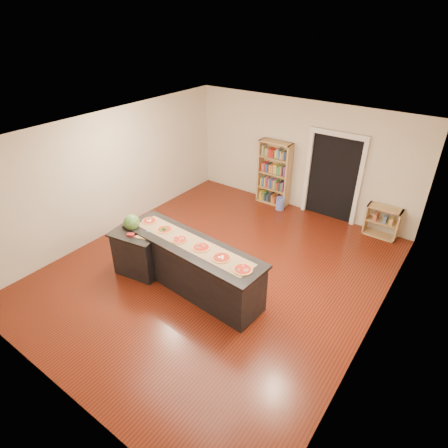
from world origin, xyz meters
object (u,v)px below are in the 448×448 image
Objects in this scene: waste_bin at (280,204)px; watermelon at (132,222)px; low_shelf at (382,222)px; side_counter at (139,252)px; bookshelf at (274,173)px; kitchen_island at (192,265)px.

watermelon is at bearing -105.80° from waste_bin.
low_shelf is at bearing 48.93° from watermelon.
side_counter reaches higher than waste_bin.
side_counter is 4.16m from waste_bin.
watermelon is at bearing -100.45° from bookshelf.
kitchen_island is 3.98× the size of low_shelf.
waste_bin is at bearing 74.20° from watermelon.
kitchen_island is at bearing -87.41° from waste_bin.
kitchen_island is at bearing 3.04° from side_counter.
low_shelf is (2.88, -0.01, -0.49)m from bookshelf.
waste_bin is (0.35, -0.21, -0.69)m from bookshelf.
low_shelf is 2.54m from waste_bin.
low_shelf is at bearing 4.63° from waste_bin.
low_shelf is (3.52, 4.23, -0.10)m from side_counter.
bookshelf reaches higher than low_shelf.
waste_bin is at bearing 67.10° from side_counter.
waste_bin is (0.99, 4.02, -0.30)m from side_counter.
bookshelf is 2.31× the size of low_shelf.
low_shelf is 2.23× the size of waste_bin.
watermelon is (-0.14, 0.03, 0.61)m from side_counter.
kitchen_island reaches higher than waste_bin.
waste_bin is (-0.17, 3.78, -0.33)m from kitchen_island.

